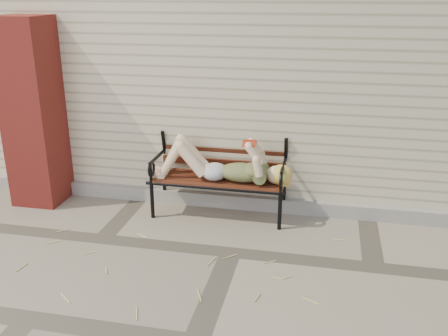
# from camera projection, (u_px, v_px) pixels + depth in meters

# --- Properties ---
(ground) EXTENTS (80.00, 80.00, 0.00)m
(ground) POSITION_uv_depth(u_px,v_px,m) (231.00, 252.00, 4.51)
(ground) COLOR gray
(ground) RESTS_ON ground
(house_wall) EXTENTS (8.00, 4.00, 3.00)m
(house_wall) POSITION_uv_depth(u_px,v_px,m) (274.00, 47.00, 6.76)
(house_wall) COLOR beige
(house_wall) RESTS_ON ground
(foundation_strip) EXTENTS (8.00, 0.10, 0.15)m
(foundation_strip) POSITION_uv_depth(u_px,v_px,m) (248.00, 202.00, 5.38)
(foundation_strip) COLOR #9A948B
(foundation_strip) RESTS_ON ground
(brick_pillar) EXTENTS (0.50, 0.50, 2.00)m
(brick_pillar) POSITION_uv_depth(u_px,v_px,m) (33.00, 113.00, 5.31)
(brick_pillar) COLOR #A72B25
(brick_pillar) RESTS_ON ground
(garden_bench) EXTENTS (1.49, 0.60, 0.97)m
(garden_bench) POSITION_uv_depth(u_px,v_px,m) (220.00, 164.00, 5.16)
(garden_bench) COLOR black
(garden_bench) RESTS_ON ground
(reading_woman) EXTENTS (1.41, 0.32, 0.44)m
(reading_woman) POSITION_uv_depth(u_px,v_px,m) (219.00, 164.00, 5.04)
(reading_woman) COLOR #093240
(reading_woman) RESTS_ON ground
(straw_scatter) EXTENTS (2.80, 1.66, 0.01)m
(straw_scatter) POSITION_uv_depth(u_px,v_px,m) (176.00, 256.00, 4.44)
(straw_scatter) COLOR #E4CC6F
(straw_scatter) RESTS_ON ground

